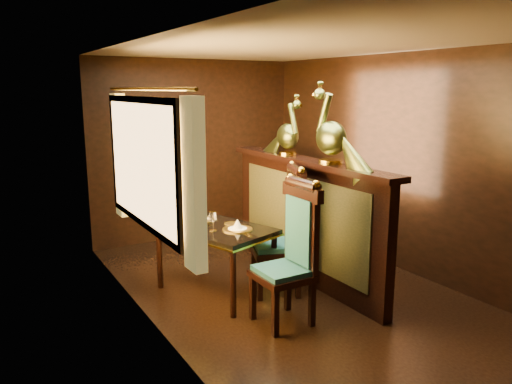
{
  "coord_description": "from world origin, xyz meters",
  "views": [
    {
      "loc": [
        -2.84,
        -4.0,
        2.1
      ],
      "look_at": [
        -0.23,
        0.42,
        1.03
      ],
      "focal_mm": 35.0,
      "sensor_mm": 36.0,
      "label": 1
    }
  ],
  "objects_px": {
    "dining_table": "(214,233)",
    "peacock_right": "(288,125)",
    "chair_right": "(288,226)",
    "peacock_left": "(332,123)",
    "chair_left": "(294,248)"
  },
  "relations": [
    {
      "from": "dining_table",
      "to": "peacock_right",
      "type": "distance_m",
      "value": 1.48
    },
    {
      "from": "chair_right",
      "to": "peacock_right",
      "type": "distance_m",
      "value": 1.19
    },
    {
      "from": "chair_left",
      "to": "chair_right",
      "type": "relative_size",
      "value": 0.98
    },
    {
      "from": "chair_left",
      "to": "peacock_right",
      "type": "distance_m",
      "value": 1.66
    },
    {
      "from": "peacock_right",
      "to": "chair_right",
      "type": "bearing_deg",
      "value": -123.11
    },
    {
      "from": "chair_left",
      "to": "peacock_right",
      "type": "height_order",
      "value": "peacock_right"
    },
    {
      "from": "dining_table",
      "to": "chair_left",
      "type": "height_order",
      "value": "chair_left"
    },
    {
      "from": "peacock_left",
      "to": "peacock_right",
      "type": "xyz_separation_m",
      "value": [
        0.0,
        0.77,
        -0.07
      ]
    },
    {
      "from": "chair_right",
      "to": "peacock_right",
      "type": "height_order",
      "value": "peacock_right"
    },
    {
      "from": "dining_table",
      "to": "peacock_right",
      "type": "xyz_separation_m",
      "value": [
        1.03,
        0.2,
        1.05
      ]
    },
    {
      "from": "chair_left",
      "to": "peacock_left",
      "type": "height_order",
      "value": "peacock_left"
    },
    {
      "from": "peacock_left",
      "to": "peacock_right",
      "type": "relative_size",
      "value": 1.2
    },
    {
      "from": "chair_right",
      "to": "peacock_left",
      "type": "distance_m",
      "value": 1.14
    },
    {
      "from": "dining_table",
      "to": "chair_left",
      "type": "bearing_deg",
      "value": -87.83
    },
    {
      "from": "peacock_left",
      "to": "dining_table",
      "type": "bearing_deg",
      "value": 151.13
    }
  ]
}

